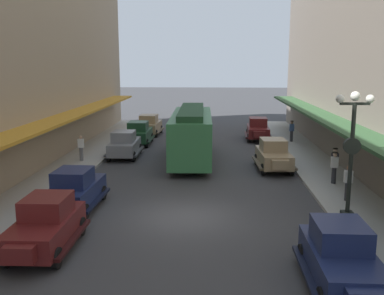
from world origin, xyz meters
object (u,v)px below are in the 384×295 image
at_px(parked_car_3, 139,133).
at_px(streetcar, 192,133).
at_px(lamp_post_with_clock, 351,153).
at_px(pedestrian_5, 334,167).
at_px(parked_car_4, 149,124).
at_px(parked_car_1, 341,256).
at_px(pedestrian_1, 334,163).
at_px(parked_car_2, 46,223).
at_px(fire_hydrant, 67,177).
at_px(parked_car_5, 75,188).
at_px(parked_car_7, 258,129).
at_px(parked_car_6, 124,144).
at_px(pedestrian_3, 292,131).
at_px(pedestrian_4, 348,183).
at_px(pedestrian_0, 81,148).
at_px(parked_car_0, 274,154).

bearing_deg(parked_car_3, streetcar, -52.50).
xyz_separation_m(lamp_post_with_clock, pedestrian_5, (1.06, 5.94, -1.97)).
xyz_separation_m(parked_car_4, pedestrian_5, (12.03, -16.10, 0.07)).
distance_m(parked_car_1, parked_car_4, 28.35).
relative_size(lamp_post_with_clock, pedestrian_1, 3.09).
height_order(parked_car_2, parked_car_3, same).
relative_size(parked_car_4, lamp_post_with_clock, 0.83).
bearing_deg(fire_hydrant, parked_car_5, -65.89).
distance_m(parked_car_7, lamp_post_with_clock, 20.19).
xyz_separation_m(parked_car_1, parked_car_3, (-9.57, 22.06, 0.00)).
xyz_separation_m(parked_car_3, parked_car_6, (-0.14, -4.91, 0.00)).
distance_m(parked_car_4, pedestrian_1, 19.46).
bearing_deg(pedestrian_1, fire_hydrant, -171.96).
bearing_deg(parked_car_3, pedestrian_3, 5.11).
bearing_deg(lamp_post_with_clock, pedestrian_4, 73.42).
height_order(parked_car_1, parked_car_3, same).
height_order(parked_car_4, parked_car_5, same).
height_order(parked_car_3, parked_car_5, same).
distance_m(fire_hydrant, pedestrian_4, 13.79).
height_order(parked_car_1, fire_hydrant, parked_car_1).
bearing_deg(pedestrian_5, parked_car_4, 126.77).
bearing_deg(pedestrian_3, parked_car_6, -154.01).
xyz_separation_m(pedestrian_1, pedestrian_3, (-0.33, 11.47, 0.00)).
distance_m(parked_car_2, pedestrian_4, 13.10).
xyz_separation_m(streetcar, pedestrian_4, (7.55, -8.51, -0.91)).
distance_m(parked_car_5, pedestrian_0, 9.38).
relative_size(parked_car_2, lamp_post_with_clock, 0.83).
relative_size(parked_car_6, pedestrian_4, 2.62).
relative_size(parked_car_6, parked_car_7, 1.00).
distance_m(parked_car_4, lamp_post_with_clock, 24.71).
distance_m(parked_car_5, pedestrian_4, 12.23).
xyz_separation_m(parked_car_6, fire_hydrant, (-1.47, -7.47, -0.38)).
xyz_separation_m(parked_car_0, pedestrian_0, (-12.14, 1.24, 0.05)).
relative_size(lamp_post_with_clock, pedestrian_4, 3.15).
bearing_deg(parked_car_2, parked_car_5, 94.22).
bearing_deg(pedestrian_1, parked_car_4, 129.27).
bearing_deg(pedestrian_0, pedestrian_5, -17.83).
xyz_separation_m(parked_car_1, streetcar, (-5.08, 16.21, 0.96)).
relative_size(parked_car_0, pedestrian_5, 2.58).
relative_size(fire_hydrant, pedestrian_4, 0.50).
xyz_separation_m(lamp_post_with_clock, pedestrian_4, (0.90, 3.01, -2.00)).
height_order(pedestrian_4, pedestrian_5, pedestrian_5).
distance_m(lamp_post_with_clock, pedestrian_5, 6.35).
bearing_deg(parked_car_5, parked_car_1, -33.26).
distance_m(parked_car_2, parked_car_5, 4.28).
height_order(pedestrian_0, pedestrian_3, pedestrian_3).
bearing_deg(parked_car_2, pedestrian_4, 25.35).
relative_size(parked_car_7, pedestrian_5, 2.58).
xyz_separation_m(pedestrian_1, pedestrian_4, (-0.45, -3.97, -0.02)).
relative_size(pedestrian_3, pedestrian_5, 1.00).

